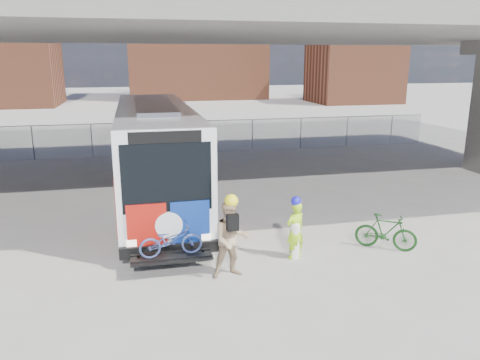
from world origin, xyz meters
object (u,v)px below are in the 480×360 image
object	(u,v)px
cyclist_hivis	(295,229)
cyclist_tan	(231,238)
bollard	(295,238)
bus	(155,145)
bike_parked	(386,232)

from	to	relation	value
cyclist_hivis	cyclist_tan	bearing A→B (deg)	-1.01
bollard	bus	bearing A→B (deg)	117.55
bus	cyclist_tan	xyz separation A→B (m)	(1.43, -7.04, -1.12)
bus	cyclist_tan	world-z (taller)	bus
bus	cyclist_tan	bearing A→B (deg)	-78.55
bollard	cyclist_tan	size ratio (longest dim) A/B	0.49
bike_parked	bus	bearing A→B (deg)	78.15
bus	bollard	world-z (taller)	bus
bollard	cyclist_tan	xyz separation A→B (m)	(-1.88, -0.70, 0.44)
bollard	cyclist_hivis	world-z (taller)	cyclist_hivis
bollard	cyclist_hivis	size ratio (longest dim) A/B	0.60
bus	cyclist_hivis	distance (m)	7.26
bus	bollard	size ratio (longest dim) A/B	12.44
cyclist_hivis	cyclist_tan	distance (m)	2.02
bollard	bike_parked	distance (m)	2.69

